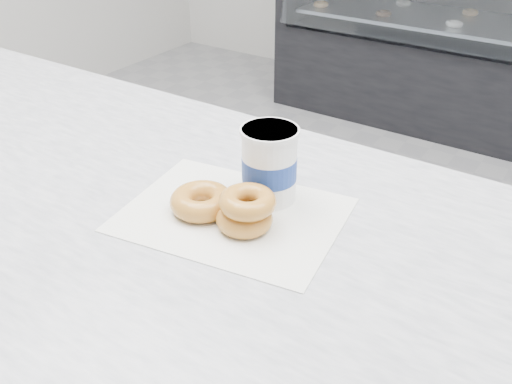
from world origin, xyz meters
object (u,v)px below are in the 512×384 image
display_case (497,43)px  coffee_cup (269,164)px  donut_single (202,201)px  donut_stack (246,210)px  counter (162,376)px

display_case → coffee_cup: 2.66m
display_case → donut_single: 2.74m
donut_stack → coffee_cup: bearing=100.9°
counter → donut_stack: 0.52m
counter → display_case: bearing=90.0°
donut_single → donut_stack: size_ratio=0.83×
donut_single → counter: bearing=-172.5°
counter → donut_single: donut_single is taller
display_case → donut_single: display_case is taller
counter → donut_stack: size_ratio=24.81×
donut_single → donut_stack: 0.09m
coffee_cup → display_case: bearing=99.6°
display_case → donut_stack: (0.21, -2.70, 0.44)m
display_case → coffee_cup: size_ratio=18.84×
donut_stack → counter: bearing=-175.3°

